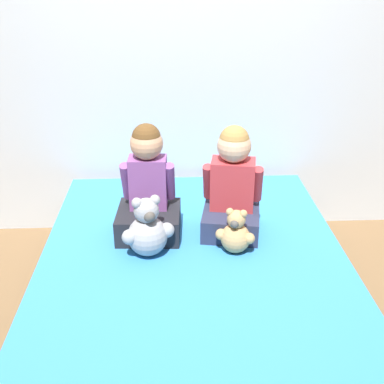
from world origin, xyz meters
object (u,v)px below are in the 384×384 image
teddy_bear_held_by_left_child (147,230)px  teddy_bear_held_by_right_child (236,234)px  bed (193,285)px  child_on_right (232,187)px  child_on_left (148,191)px

teddy_bear_held_by_left_child → teddy_bear_held_by_right_child: teddy_bear_held_by_left_child is taller
bed → child_on_right: bearing=45.4°
child_on_right → bed: bearing=-124.6°
child_on_left → teddy_bear_held_by_right_child: size_ratio=2.52×
child_on_right → teddy_bear_held_by_right_child: child_on_right is taller
child_on_left → teddy_bear_held_by_right_child: child_on_left is taller
bed → teddy_bear_held_by_left_child: (-0.24, -0.00, 0.36)m
bed → child_on_right: child_on_right is taller
bed → child_on_right: (0.23, 0.23, 0.48)m
bed → child_on_left: (-0.24, 0.23, 0.47)m
teddy_bear_held_by_left_child → child_on_right: bearing=8.9°
bed → child_on_left: child_on_left is taller
child_on_left → child_on_right: 0.46m
child_on_left → child_on_right: size_ratio=1.03×
child_on_right → teddy_bear_held_by_right_child: bearing=-81.4°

